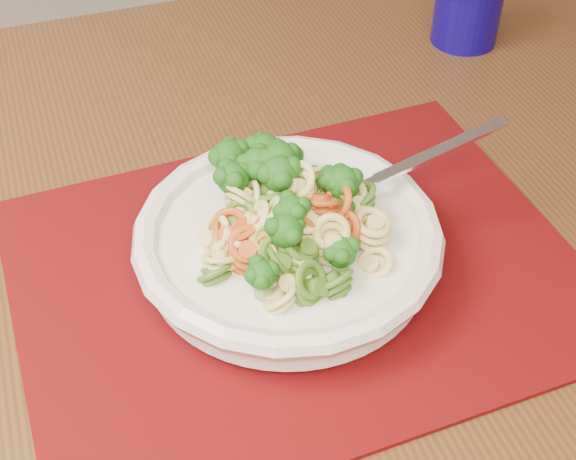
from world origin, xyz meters
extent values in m
cube|color=#512C17|center=(0.30, 0.57, 0.70)|extent=(1.36, 0.95, 0.04)
cube|color=#512C17|center=(0.85, 0.98, 0.34)|extent=(0.08, 0.08, 0.68)
cube|color=#540803|center=(0.37, 0.52, 0.72)|extent=(0.47, 0.39, 0.00)
cylinder|color=silver|center=(0.37, 0.52, 0.73)|extent=(0.10, 0.10, 0.01)
cylinder|color=silver|center=(0.37, 0.52, 0.74)|extent=(0.22, 0.22, 0.03)
torus|color=silver|center=(0.37, 0.52, 0.76)|extent=(0.24, 0.24, 0.02)
cylinder|color=#0D045F|center=(0.64, 0.82, 0.76)|extent=(0.07, 0.07, 0.09)
camera|label=1|loc=(0.26, 0.09, 1.17)|focal=50.00mm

